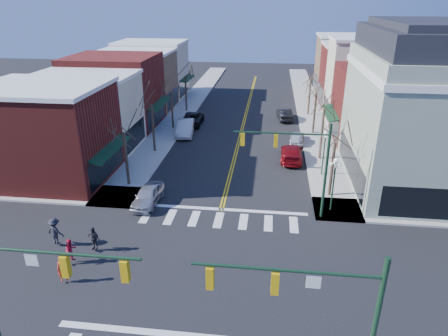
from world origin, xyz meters
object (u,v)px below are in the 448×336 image
(victorian_corner, at_px, (435,108))
(car_left_near, at_px, (148,195))
(pedestrian_dark_b, at_px, (55,231))
(lamppost_corner, at_px, (334,176))
(car_right_mid, at_px, (297,137))
(car_left_far, at_px, (192,120))
(car_right_far, at_px, (284,114))
(car_right_near, at_px, (292,153))
(pedestrian_dark_a, at_px, (94,238))
(lamppost_midblock, at_px, (325,145))
(car_left_mid, at_px, (185,128))
(pedestrian_red_b, at_px, (71,251))
(pedestrian_red_a, at_px, (63,269))

(victorian_corner, xyz_separation_m, car_left_near, (-22.28, -6.50, -5.94))
(pedestrian_dark_b, bearing_deg, car_left_near, -110.35)
(lamppost_corner, height_order, car_right_mid, lamppost_corner)
(car_left_far, bearing_deg, car_right_far, 18.60)
(car_right_near, height_order, pedestrian_dark_a, pedestrian_dark_a)
(lamppost_midblock, distance_m, car_right_far, 17.87)
(car_left_mid, relative_size, car_left_far, 0.99)
(lamppost_midblock, xyz_separation_m, car_left_mid, (-14.60, 9.88, -2.11))
(car_right_far, bearing_deg, car_left_near, 57.91)
(lamppost_corner, height_order, car_left_mid, lamppost_corner)
(lamppost_corner, distance_m, car_left_near, 14.16)
(victorian_corner, bearing_deg, pedestrian_dark_a, -151.34)
(victorian_corner, relative_size, lamppost_corner, 3.29)
(car_left_near, relative_size, pedestrian_red_b, 2.74)
(car_right_far, distance_m, pedestrian_dark_b, 34.22)
(car_right_near, xyz_separation_m, car_right_far, (-0.44, 14.01, -0.01))
(pedestrian_red_b, height_order, pedestrian_dark_b, pedestrian_dark_b)
(lamppost_midblock, relative_size, pedestrian_dark_a, 2.70)
(car_left_far, xyz_separation_m, pedestrian_red_a, (-1.35, -30.28, 0.22))
(car_right_mid, xyz_separation_m, pedestrian_red_a, (-14.12, -25.20, 0.28))
(car_right_near, height_order, pedestrian_dark_b, pedestrian_dark_b)
(lamppost_corner, xyz_separation_m, car_right_near, (-2.59, 9.96, -2.22))
(victorian_corner, relative_size, lamppost_midblock, 3.29)
(victorian_corner, distance_m, pedestrian_red_b, 29.09)
(car_right_far, bearing_deg, car_left_far, 10.28)
(lamppost_corner, distance_m, car_right_far, 24.26)
(car_right_mid, relative_size, pedestrian_dark_b, 2.13)
(lamppost_midblock, relative_size, pedestrian_dark_b, 2.37)
(lamppost_midblock, distance_m, car_left_mid, 17.75)
(lamppost_corner, distance_m, car_left_far, 24.98)
(pedestrian_dark_a, bearing_deg, lamppost_midblock, 60.92)
(car_left_far, relative_size, pedestrian_red_b, 3.38)
(lamppost_corner, distance_m, car_right_mid, 15.35)
(car_right_mid, bearing_deg, pedestrian_red_a, 65.42)
(car_left_far, bearing_deg, pedestrian_dark_a, -91.56)
(car_right_mid, distance_m, car_right_far, 8.98)
(pedestrian_red_a, bearing_deg, car_right_mid, 31.00)
(pedestrian_dark_a, bearing_deg, lamppost_corner, 44.18)
(victorian_corner, height_order, car_right_mid, victorian_corner)
(car_right_far, height_order, pedestrian_dark_a, pedestrian_dark_a)
(car_left_far, bearing_deg, victorian_corner, -31.38)
(car_left_mid, relative_size, car_right_far, 1.16)
(car_left_mid, distance_m, car_left_far, 3.77)
(car_left_near, relative_size, pedestrian_dark_b, 2.31)
(car_right_near, xyz_separation_m, pedestrian_dark_a, (-12.91, -16.96, 0.21))
(lamppost_corner, bearing_deg, car_left_mid, 131.71)
(car_right_far, relative_size, pedestrian_red_b, 2.91)
(victorian_corner, relative_size, pedestrian_red_a, 8.98)
(lamppost_corner, xyz_separation_m, car_right_far, (-3.03, 23.97, -2.22))
(car_right_far, bearing_deg, car_left_mid, 25.27)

